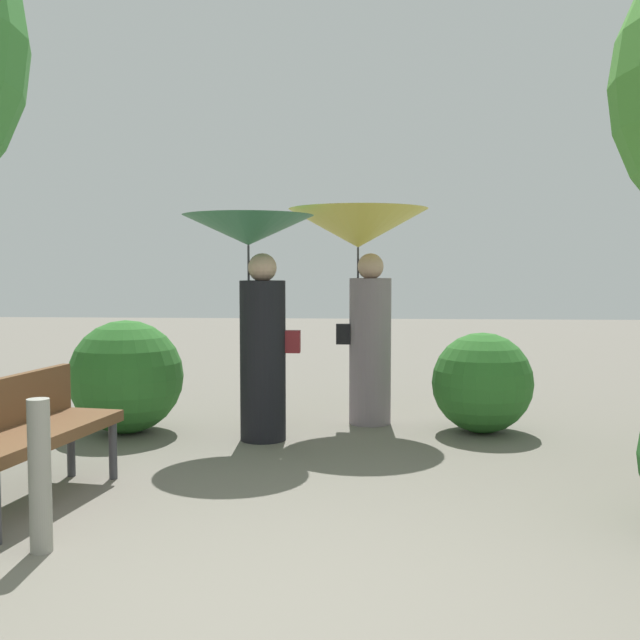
{
  "coord_description": "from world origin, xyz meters",
  "views": [
    {
      "loc": [
        0.48,
        -3.22,
        1.53
      ],
      "look_at": [
        0.0,
        3.87,
        1.05
      ],
      "focal_mm": 41.9,
      "sensor_mm": 36.0,
      "label": 1
    }
  ],
  "objects_px": {
    "park_bench": "(26,427)",
    "person_right": "(361,261)",
    "path_marker_post": "(40,476)",
    "person_left": "(255,283)"
  },
  "relations": [
    {
      "from": "park_bench",
      "to": "person_right",
      "type": "bearing_deg",
      "value": -29.36
    },
    {
      "from": "path_marker_post",
      "to": "person_left",
      "type": "bearing_deg",
      "value": 74.68
    },
    {
      "from": "person_right",
      "to": "path_marker_post",
      "type": "relative_size",
      "value": 2.53
    },
    {
      "from": "person_left",
      "to": "person_right",
      "type": "bearing_deg",
      "value": -56.09
    },
    {
      "from": "person_left",
      "to": "path_marker_post",
      "type": "xyz_separation_m",
      "value": [
        -0.75,
        -2.73,
        -0.99
      ]
    },
    {
      "from": "park_bench",
      "to": "path_marker_post",
      "type": "distance_m",
      "value": 0.91
    },
    {
      "from": "park_bench",
      "to": "path_marker_post",
      "type": "relative_size",
      "value": 1.85
    },
    {
      "from": "person_left",
      "to": "path_marker_post",
      "type": "distance_m",
      "value": 3.0
    },
    {
      "from": "path_marker_post",
      "to": "person_right",
      "type": "bearing_deg",
      "value": 64.38
    },
    {
      "from": "person_right",
      "to": "path_marker_post",
      "type": "distance_m",
      "value": 4.08
    }
  ]
}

